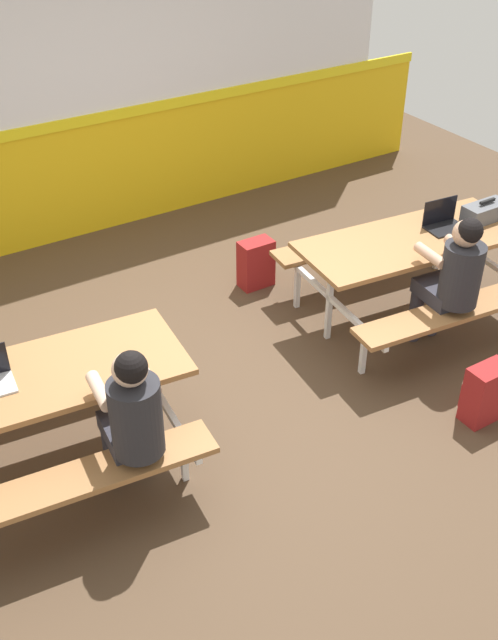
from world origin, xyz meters
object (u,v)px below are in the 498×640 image
Objects in this scene: laptop_dark at (444,222)px; backpack_dark at (256,264)px; picnic_table_left at (38,397)px; student_nearer at (132,415)px; toolbox_grey at (485,212)px; student_further at (453,275)px; satchel_spare at (485,393)px; picnic_table_right at (410,256)px.

backpack_dark is at bearing 136.35° from laptop_dark.
student_nearer reaches higher than picnic_table_left.
laptop_dark is (3.47, 0.11, 0.21)m from picnic_table_left.
toolbox_grey is (0.39, -0.08, 0.02)m from laptop_dark.
laptop_dark is at bearing 1.85° from picnic_table_left.
laptop_dark is (0.43, 0.55, 0.08)m from student_further.
picnic_table_left reaches higher than satchel_spare.
picnic_table_left is at bearing -178.15° from laptop_dark.
laptop_dark reaches higher than backpack_dark.
student_further is at bearing -8.27° from picnic_table_left.
student_further is at bearing 3.34° from student_nearer.
laptop_dark is (0.33, 0.00, 0.21)m from picnic_table_right.
student_further is at bearing -127.53° from laptop_dark.
toolbox_grey is at bearing 46.93° from satchel_spare.
student_further is (-0.09, -0.55, 0.13)m from picnic_table_right.
satchel_spare is (-0.40, -1.27, -0.36)m from picnic_table_right.
toolbox_grey reaches higher than picnic_table_right.
picnic_table_left is 2.99m from satchel_spare.
student_nearer is at bearing -167.08° from laptop_dark.
picnic_table_right is 0.76m from toolbox_grey.
picnic_table_right is 5.60× the size of laptop_dark.
picnic_table_right is at bearing 1.98° from picnic_table_left.
picnic_table_left is 4.77× the size of toolbox_grey.
toolbox_grey is at bearing -11.29° from laptop_dark.
student_nearer is 3.18m from laptop_dark.
student_nearer is 2.67m from student_further.
backpack_dark is 2.38m from satchel_spare.
student_nearer reaches higher than laptop_dark.
satchel_spare is (2.36, -0.56, -0.49)m from student_nearer.
student_nearer is 3.54× the size of laptop_dark.
student_further is 3.02× the size of toolbox_grey.
laptop_dark is 0.77× the size of backpack_dark.
picnic_table_right is 0.39m from laptop_dark.
student_further is at bearing -99.60° from picnic_table_right.
laptop_dark is at bearing 52.47° from student_further.
backpack_dark is at bearing 142.73° from toolbox_grey.
student_nearer reaches higher than satchel_spare.
backpack_dark is (-0.79, 1.08, -0.36)m from picnic_table_right.
student_further is 0.95m from toolbox_grey.
laptop_dark is (3.09, 0.71, 0.08)m from student_nearer.
student_nearer reaches higher than toolbox_grey.
satchel_spare is (-0.31, -0.72, -0.49)m from student_further.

